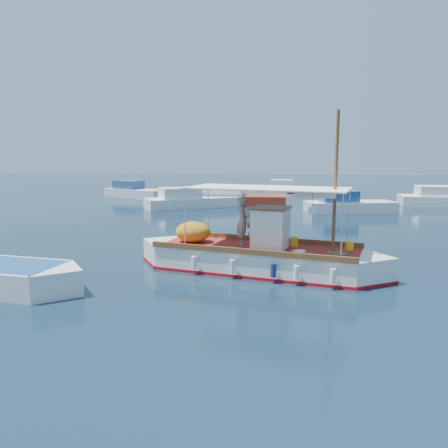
# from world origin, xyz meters

# --- Properties ---
(ground) EXTENTS (160.00, 160.00, 0.00)m
(ground) POSITION_xyz_m (0.00, 0.00, 0.00)
(ground) COLOR black
(ground) RESTS_ON ground
(fishing_caique) EXTENTS (9.17, 4.02, 5.74)m
(fishing_caique) POSITION_xyz_m (0.19, 0.49, 0.51)
(fishing_caique) COLOR white
(fishing_caique) RESTS_ON ground
(bg_boat_nw) EXTENTS (7.61, 5.88, 1.80)m
(bg_boat_nw) POSITION_xyz_m (-6.21, 18.52, 0.49)
(bg_boat_nw) COLOR silver
(bg_boat_nw) RESTS_ON ground
(bg_boat_n) EXTENTS (7.95, 2.89, 1.80)m
(bg_boat_n) POSITION_xyz_m (-3.05, 21.10, 0.49)
(bg_boat_n) COLOR maroon
(bg_boat_n) RESTS_ON ground
(bg_boat_ne) EXTENTS (6.65, 3.68, 1.80)m
(bg_boat_ne) POSITION_xyz_m (5.57, 17.29, 0.49)
(bg_boat_ne) COLOR silver
(bg_boat_ne) RESTS_ON ground
(bg_boat_far_w) EXTENTS (6.68, 4.53, 1.80)m
(bg_boat_far_w) POSITION_xyz_m (-13.57, 26.23, 0.49)
(bg_boat_far_w) COLOR silver
(bg_boat_far_w) RESTS_ON ground
(bg_boat_far_n) EXTENTS (5.75, 2.68, 1.80)m
(bg_boat_far_n) POSITION_xyz_m (1.32, 30.02, 0.49)
(bg_boat_far_n) COLOR silver
(bg_boat_far_n) RESTS_ON ground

